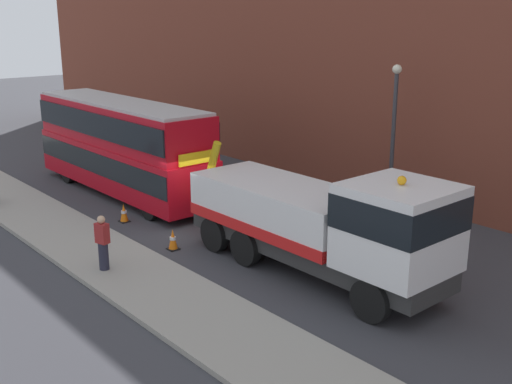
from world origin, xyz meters
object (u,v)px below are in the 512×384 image
object	(u,v)px
recovery_tow_truck	(322,221)
traffic_cone_midway	(173,240)
pedestrian_bystander	(103,243)
traffic_cone_near_bus	(124,213)
double_decker_bus	(121,143)
street_lamp	(394,128)

from	to	relation	value
recovery_tow_truck	traffic_cone_midway	distance (m)	5.42
recovery_tow_truck	traffic_cone_midway	bearing A→B (deg)	-156.13
pedestrian_bystander	traffic_cone_near_bus	bearing A→B (deg)	39.18
double_decker_bus	traffic_cone_midway	xyz separation A→B (m)	(7.15, -2.14, -1.89)
traffic_cone_midway	street_lamp	distance (m)	9.39
street_lamp	double_decker_bus	bearing A→B (deg)	-146.02
recovery_tow_truck	pedestrian_bystander	world-z (taller)	recovery_tow_truck
recovery_tow_truck	double_decker_bus	distance (m)	11.93
double_decker_bus	traffic_cone_near_bus	distance (m)	4.44
traffic_cone_near_bus	traffic_cone_midway	world-z (taller)	same
pedestrian_bystander	street_lamp	xyz separation A→B (m)	(1.98, 11.25, 2.49)
traffic_cone_near_bus	double_decker_bus	bearing A→B (deg)	150.86
traffic_cone_near_bus	recovery_tow_truck	bearing A→B (deg)	13.09
pedestrian_bystander	double_decker_bus	bearing A→B (deg)	42.21
double_decker_bus	pedestrian_bystander	world-z (taller)	double_decker_bus
double_decker_bus	traffic_cone_near_bus	xyz separation A→B (m)	(3.51, -1.95, -1.89)
recovery_tow_truck	street_lamp	distance (m)	7.05
recovery_tow_truck	street_lamp	size ratio (longest dim) A/B	1.74
double_decker_bus	traffic_cone_near_bus	bearing A→B (deg)	-29.48
pedestrian_bystander	street_lamp	size ratio (longest dim) A/B	0.29
recovery_tow_truck	pedestrian_bystander	size ratio (longest dim) A/B	5.93
traffic_cone_midway	recovery_tow_truck	bearing A→B (deg)	24.21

